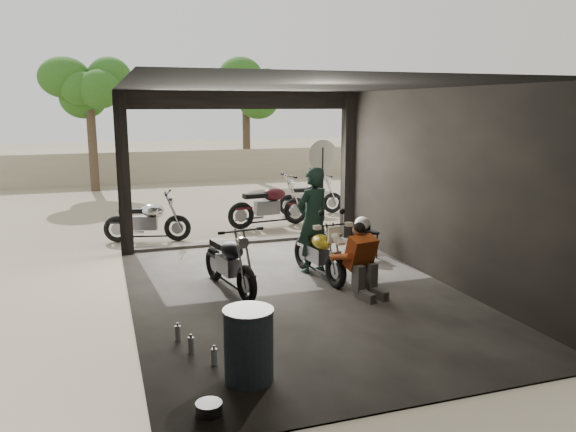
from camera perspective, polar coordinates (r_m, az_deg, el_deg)
ground at (r=8.85m, az=0.92°, el=-8.07°), size 80.00×80.00×0.00m
garage at (r=9.02m, az=-0.21°, el=0.71°), size 7.00×7.13×3.20m
boundary_wall at (r=22.18m, az=-11.25°, el=4.98°), size 18.00×0.30×1.20m
tree_left at (r=20.41m, az=-19.67°, el=13.56°), size 2.20×2.20×5.60m
tree_right at (r=22.59m, az=-4.31°, el=12.79°), size 2.20×2.20×5.00m
main_bike at (r=9.56m, az=3.14°, el=-3.31°), size 0.82×1.64×1.06m
left_bike at (r=8.95m, az=-6.01°, el=-4.21°), size 0.96×1.73×1.10m
outside_bike_a at (r=12.48m, az=-14.14°, el=-0.10°), size 1.73×1.03×1.10m
outside_bike_b at (r=13.63m, az=-1.94°, el=1.50°), size 1.93×0.99×1.25m
outside_bike_c at (r=15.21m, az=2.35°, el=2.17°), size 1.61×0.71×1.07m
rider at (r=9.81m, az=2.52°, el=-0.47°), size 0.80×0.66×1.88m
mechanic at (r=8.69m, az=7.84°, el=-4.70°), size 0.70×0.86×1.11m
stool at (r=10.95m, az=7.92°, el=-1.90°), size 0.38×0.38×0.53m
helmet at (r=10.91m, az=7.56°, el=-0.78°), size 0.39×0.40×0.28m
oil_drum at (r=6.12m, az=-4.01°, el=-13.09°), size 0.57×0.57×0.81m
sign_post at (r=13.06m, az=3.50°, el=4.60°), size 0.71×0.08×2.14m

